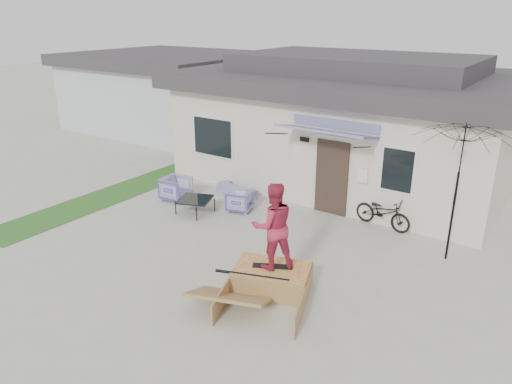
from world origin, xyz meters
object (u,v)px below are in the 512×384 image
Objects in this scene: bicycle at (383,209)px; patio_umbrella at (457,187)px; skater at (273,224)px; armchair_right at (240,199)px; coffee_table at (195,206)px; skateboard at (273,266)px; loveseat at (237,187)px; armchair_left at (176,187)px; skate_ramp at (272,279)px.

patio_umbrella reaches higher than bicycle.
patio_umbrella is at bearing -175.95° from skater.
patio_umbrella is at bearing 78.74° from armchair_right.
skater is (3.01, -2.95, 1.10)m from armchair_right.
skater is at bearing 179.51° from bicycle.
coffee_table is at bearing -169.28° from patio_umbrella.
skateboard reaches higher than coffee_table.
loveseat is 5.46m from skateboard.
bicycle is (3.75, 1.24, 0.17)m from armchair_right.
patio_umbrella reaches higher than coffee_table.
bicycle is 0.70× the size of patio_umbrella.
loveseat is 1.57× the size of coffee_table.
skateboard is at bearing -123.79° from armchair_left.
loveseat is 1.86m from armchair_left.
bicycle is (4.68, 2.09, 0.29)m from coffee_table.
armchair_right is at bearing -86.32° from armchair_left.
loveseat is 2.01× the size of armchair_right.
skate_ramp is (5.11, -2.60, -0.14)m from armchair_left.
skater is at bearing 145.15° from loveseat.
loveseat is 1.80m from coffee_table.
armchair_right is 5.80m from patio_umbrella.
coffee_table is 4.50m from skate_ramp.
armchair_right is 0.83× the size of skateboard.
armchair_left is 5.79m from skater.
loveseat is at bearing -50.78° from armchair_left.
armchair_right is 3.96m from bicycle.
bicycle is at bearing -165.53° from loveseat.
armchair_right is 0.78× the size of coffee_table.
skateboard is at bearing 90.00° from skate_ramp.
armchair_left is 1.25m from coffee_table.
loveseat is 0.86× the size of bicycle.
skate_ramp is at bearing 30.05° from armchair_right.
coffee_table is (1.15, -0.45, -0.18)m from armchair_left.
skateboard is at bearing -28.10° from coffee_table.
armchair_right is (2.08, 0.40, -0.05)m from armchair_left.
armchair_left is 7.85m from patio_umbrella.
patio_umbrella is 4.41m from skateboard.
patio_umbrella is (1.86, -0.85, 1.24)m from bicycle.
skate_ramp is at bearing -98.34° from skateboard.
armchair_right is 4.36m from skater.
patio_umbrella is (5.61, 0.39, 1.41)m from armchair_right.
armchair_right is (0.80, -0.94, 0.07)m from loveseat.
skate_ramp is (3.03, -3.00, -0.09)m from armchair_right.
skate_ramp is at bearing -127.31° from patio_umbrella.
patio_umbrella is at bearing -104.99° from bicycle.
armchair_left is 2.12m from armchair_right.
skate_ramp is at bearing 179.84° from bicycle.
skater reaches higher than loveseat.
skateboard is 0.45× the size of skater.
bicycle reaches higher than armchair_left.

